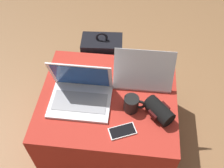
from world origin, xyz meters
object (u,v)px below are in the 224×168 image
(backpack, at_px, (103,62))
(coffee_mug, at_px, (132,104))
(laptop_near, at_px, (81,93))
(laptop_far, at_px, (143,73))
(cell_phone, at_px, (122,131))
(wrist_brace, at_px, (159,111))

(backpack, xyz_separation_m, coffee_mug, (0.25, -0.56, 0.26))
(laptop_near, height_order, backpack, laptop_near)
(laptop_near, xyz_separation_m, backpack, (0.05, 0.51, -0.26))
(laptop_near, relative_size, coffee_mug, 2.88)
(laptop_near, xyz_separation_m, laptop_far, (0.35, 0.19, -0.00))
(cell_phone, distance_m, wrist_brace, 0.23)
(laptop_near, relative_size, cell_phone, 2.19)
(backpack, height_order, wrist_brace, backpack)
(laptop_near, bearing_deg, coffee_mug, -7.62)
(cell_phone, height_order, wrist_brace, wrist_brace)
(cell_phone, bearing_deg, backpack, -6.95)
(laptop_near, relative_size, laptop_far, 1.01)
(coffee_mug, bearing_deg, cell_phone, -104.63)
(backpack, xyz_separation_m, wrist_brace, (0.40, -0.58, 0.25))
(cell_phone, distance_m, backpack, 0.77)
(backpack, relative_size, coffee_mug, 4.22)
(cell_phone, bearing_deg, laptop_far, -36.45)
(laptop_far, height_order, coffee_mug, laptop_far)
(laptop_far, height_order, wrist_brace, laptop_far)
(backpack, bearing_deg, coffee_mug, 110.18)
(laptop_far, bearing_deg, wrist_brace, 110.42)
(backpack, relative_size, wrist_brace, 2.83)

